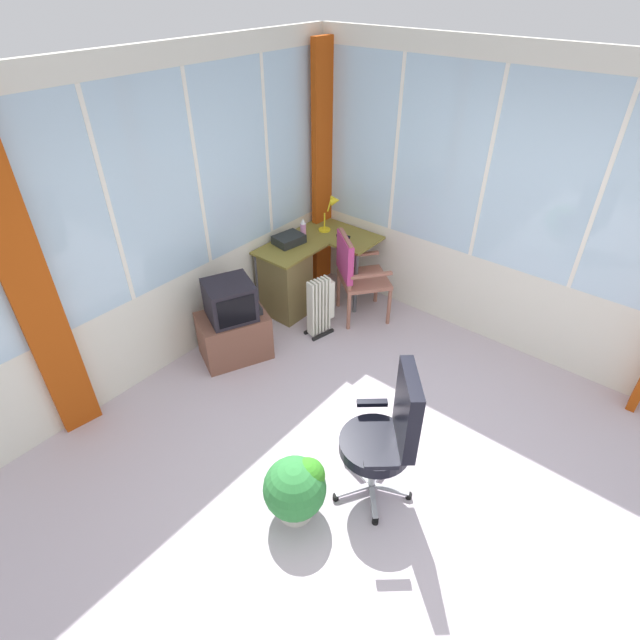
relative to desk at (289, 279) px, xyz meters
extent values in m
cube|color=#C0B2BD|center=(-1.19, -2.04, -0.44)|extent=(5.22, 5.66, 0.06)
cube|color=silver|center=(-1.19, 0.32, 0.02)|extent=(4.22, 0.06, 0.85)
cube|color=silver|center=(-1.19, 0.32, 1.28)|extent=(4.13, 0.06, 1.68)
cube|color=silver|center=(-1.19, 0.32, 2.22)|extent=(4.22, 0.06, 0.18)
cube|color=white|center=(-1.61, 0.32, 1.28)|extent=(0.04, 0.07, 1.68)
cube|color=white|center=(-0.77, 0.32, 1.28)|extent=(0.04, 0.07, 1.68)
cube|color=white|center=(0.07, 0.32, 1.28)|extent=(0.04, 0.07, 1.68)
cube|color=silver|center=(0.95, -2.04, 0.02)|extent=(0.06, 4.66, 0.85)
cube|color=silver|center=(0.95, -2.04, 1.28)|extent=(0.06, 4.57, 1.68)
cube|color=silver|center=(0.95, -2.04, 2.22)|extent=(0.06, 4.66, 0.18)
cube|color=white|center=(0.95, -2.50, 1.28)|extent=(0.07, 0.04, 1.68)
cube|color=white|center=(0.95, -1.57, 1.28)|extent=(0.07, 0.04, 1.68)
cube|color=white|center=(0.95, -0.64, 1.28)|extent=(0.07, 0.04, 1.68)
cube|color=#AF420E|center=(-2.35, 0.24, 0.90)|extent=(0.30, 0.11, 2.61)
cube|color=#AF420E|center=(0.82, 0.19, 0.90)|extent=(0.30, 0.09, 2.61)
cube|color=olive|center=(0.30, 0.02, 0.33)|extent=(1.19, 0.51, 0.02)
cube|color=olive|center=(0.64, -0.43, 0.33)|extent=(0.51, 0.38, 0.02)
cube|color=brown|center=(-0.06, 0.02, -0.05)|extent=(0.40, 0.47, 0.72)
cylinder|color=#4C4C51|center=(0.43, -0.57, -0.04)|extent=(0.04, 0.04, 0.73)
cylinder|color=#4C4C51|center=(-0.25, 0.23, -0.04)|extent=(0.04, 0.04, 0.73)
cylinder|color=yellow|center=(0.60, 0.00, 0.35)|extent=(0.13, 0.13, 0.02)
cylinder|color=yellow|center=(0.60, 0.00, 0.46)|extent=(0.02, 0.02, 0.19)
cylinder|color=yellow|center=(0.65, -0.03, 0.64)|extent=(0.03, 0.08, 0.18)
cone|color=yellow|center=(0.70, -0.07, 0.68)|extent=(0.14, 0.14, 0.12)
cube|color=black|center=(0.60, -0.26, 0.36)|extent=(0.07, 0.16, 0.02)
cylinder|color=pink|center=(0.32, 0.07, 0.42)|extent=(0.06, 0.06, 0.16)
cone|color=white|center=(0.32, 0.07, 0.53)|extent=(0.06, 0.06, 0.06)
cube|color=#222625|center=(0.12, 0.09, 0.39)|extent=(0.33, 0.27, 0.09)
cylinder|color=#9A5F4D|center=(0.47, -0.98, -0.19)|extent=(0.04, 0.04, 0.43)
cylinder|color=#9A5F4D|center=(0.75, -0.64, -0.19)|extent=(0.04, 0.04, 0.43)
cylinder|color=#9A5F4D|center=(0.13, -0.71, -0.19)|extent=(0.04, 0.04, 0.43)
cylinder|color=#9A5F4D|center=(0.40, -0.37, -0.19)|extent=(0.04, 0.04, 0.43)
cube|color=#9A5F4D|center=(0.44, -0.67, 0.04)|extent=(0.67, 0.67, 0.04)
cube|color=#9A5F4D|center=(0.27, -0.54, 0.31)|extent=(0.30, 0.36, 0.50)
cube|color=#BC3875|center=(0.27, -0.54, 0.34)|extent=(0.33, 0.39, 0.42)
cube|color=#9A5F4D|center=(0.30, -0.85, 0.22)|extent=(0.36, 0.30, 0.03)
cube|color=#9A5F4D|center=(0.58, -0.50, 0.22)|extent=(0.36, 0.30, 0.03)
cube|color=#B7B7BF|center=(-1.46, -2.12, -0.36)|extent=(0.24, 0.21, 0.02)
cylinder|color=black|center=(-1.56, -2.21, -0.38)|extent=(0.05, 0.05, 0.05)
cube|color=#B7B7BF|center=(-1.30, -2.15, -0.36)|extent=(0.14, 0.27, 0.02)
cylinder|color=black|center=(-1.24, -2.28, -0.38)|extent=(0.05, 0.05, 0.05)
cube|color=#B7B7BF|center=(-1.21, -2.01, -0.36)|extent=(0.28, 0.06, 0.02)
cylinder|color=black|center=(-1.07, -2.00, -0.38)|extent=(0.05, 0.05, 0.05)
cube|color=#B7B7BF|center=(-1.32, -1.89, -0.36)|extent=(0.10, 0.28, 0.02)
cylinder|color=black|center=(-1.29, -1.75, -0.38)|extent=(0.05, 0.05, 0.05)
cube|color=#B7B7BF|center=(-1.47, -1.95, -0.36)|extent=(0.26, 0.18, 0.02)
cylinder|color=black|center=(-1.59, -1.88, -0.38)|extent=(0.05, 0.05, 0.05)
cylinder|color=#B7B7BF|center=(-1.35, -2.03, -0.15)|extent=(0.05, 0.05, 0.39)
cylinder|color=black|center=(-1.35, -2.03, 0.08)|extent=(0.50, 0.50, 0.09)
cube|color=black|center=(-1.23, -2.17, 0.42)|extent=(0.38, 0.34, 0.58)
cube|color=black|center=(-1.15, -1.85, 0.21)|extent=(0.18, 0.20, 0.04)
cube|color=black|center=(-1.56, -2.20, 0.21)|extent=(0.18, 0.20, 0.04)
cube|color=brown|center=(-0.92, -0.11, -0.17)|extent=(0.77, 0.67, 0.47)
cube|color=black|center=(-0.92, -0.11, 0.24)|extent=(0.55, 0.54, 0.36)
cube|color=black|center=(-1.01, -0.30, 0.24)|extent=(0.32, 0.15, 0.28)
cube|color=#262628|center=(-0.79, -0.17, 0.10)|extent=(0.33, 0.31, 0.07)
cube|color=silver|center=(-0.23, -0.49, -0.07)|extent=(0.04, 0.10, 0.62)
cube|color=silver|center=(-0.19, -0.50, -0.07)|extent=(0.04, 0.10, 0.62)
cube|color=silver|center=(-0.15, -0.51, -0.07)|extent=(0.04, 0.10, 0.62)
cube|color=silver|center=(-0.11, -0.52, -0.07)|extent=(0.04, 0.10, 0.62)
cube|color=silver|center=(-0.07, -0.53, -0.07)|extent=(0.04, 0.10, 0.62)
cube|color=silver|center=(-0.02, -0.54, -0.07)|extent=(0.04, 0.10, 0.62)
cube|color=black|center=(-0.14, -0.59, -0.39)|extent=(0.27, 0.09, 0.03)
cube|color=black|center=(-0.11, -0.45, -0.39)|extent=(0.27, 0.09, 0.03)
cube|color=silver|center=(0.01, -0.55, -0.04)|extent=(0.07, 0.10, 0.43)
cylinder|color=beige|center=(-1.85, -1.72, -0.35)|extent=(0.25, 0.25, 0.11)
sphere|color=#31833D|center=(-1.85, -1.72, -0.13)|extent=(0.44, 0.44, 0.44)
sphere|color=#379124|center=(-1.76, -1.77, -0.04)|extent=(0.24, 0.24, 0.24)
camera|label=1|loc=(-3.33, -3.16, 2.77)|focal=27.87mm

